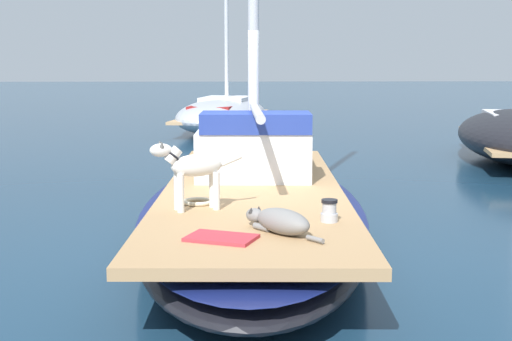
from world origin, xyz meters
TOP-DOWN VIEW (x-y plane):
  - ground_plane at (0.00, 0.00)m, footprint 120.00×120.00m
  - sailboat_main at (0.00, 0.00)m, footprint 2.80×7.33m
  - cabin_house at (0.05, 1.12)m, footprint 1.49×2.27m
  - dog_white at (-0.64, -1.28)m, footprint 0.92×0.39m
  - dog_grey at (0.16, -2.26)m, footprint 0.66×0.80m
  - deck_winch at (0.64, -1.85)m, footprint 0.16×0.16m
  - coiled_rope at (-0.60, -0.97)m, footprint 0.32×0.32m
  - deck_towel at (-0.34, -2.47)m, footprint 0.65×0.54m
  - moored_boat_far_astern at (-0.49, 12.95)m, footprint 3.55×6.09m

SIDE VIEW (x-z plane):
  - ground_plane at x=0.00m, z-range 0.00..0.00m
  - sailboat_main at x=0.00m, z-range 0.01..0.67m
  - moored_boat_far_astern at x=-0.49m, z-range -3.11..4.18m
  - deck_towel at x=-0.34m, z-range 0.66..0.69m
  - coiled_rope at x=-0.60m, z-range 0.66..0.70m
  - deck_winch at x=0.64m, z-range 0.65..0.86m
  - dog_grey at x=0.16m, z-range 0.66..0.88m
  - cabin_house at x=0.05m, z-range 0.59..1.43m
  - dog_white at x=-0.64m, z-range 0.73..1.43m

